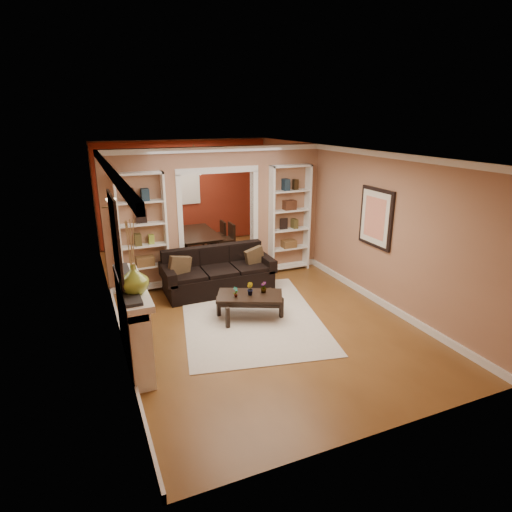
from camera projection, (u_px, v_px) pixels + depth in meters
name	position (u px, v px, depth m)	size (l,w,h in m)	color
floor	(240.00, 297.00, 8.09)	(8.00, 8.00, 0.00)	brown
ceiling	(238.00, 151.00, 7.25)	(8.00, 8.00, 0.00)	white
wall_back	(185.00, 193.00, 11.17)	(8.00, 8.00, 0.00)	#A77558
wall_front	(384.00, 322.00, 4.17)	(8.00, 8.00, 0.00)	#A77558
wall_left	(107.00, 242.00, 6.84)	(8.00, 8.00, 0.00)	#A77558
wall_right	(344.00, 217.00, 8.50)	(8.00, 8.00, 0.00)	#A77558
partition_wall	(218.00, 214.00, 8.72)	(4.50, 0.15, 2.70)	#A77558
red_back_panel	(185.00, 194.00, 11.15)	(4.44, 0.04, 2.64)	maroon
dining_window	(185.00, 185.00, 11.04)	(0.78, 0.03, 0.98)	#8CA5CC
area_rug	(250.00, 316.00, 7.31)	(2.24, 3.13, 0.01)	beige
sofa	(218.00, 271.00, 8.26)	(2.13, 0.92, 0.83)	black
pillow_left	(179.00, 267.00, 7.90)	(0.41, 0.12, 0.41)	brown
pillow_right	(255.00, 258.00, 8.46)	(0.38, 0.11, 0.38)	brown
coffee_table	(250.00, 306.00, 7.23)	(1.08, 0.59, 0.41)	black
plant_left	(236.00, 292.00, 7.05)	(0.10, 0.06, 0.18)	#336626
plant_center	(250.00, 289.00, 7.13)	(0.12, 0.10, 0.21)	#336626
plant_right	(264.00, 287.00, 7.23)	(0.11, 0.11, 0.19)	#336626
bookshelf_left	(143.00, 234.00, 8.06)	(0.90, 0.30, 2.30)	white
bookshelf_right	(289.00, 219.00, 9.21)	(0.90, 0.30, 2.30)	white
fireplace	(135.00, 323.00, 5.82)	(0.32, 1.70, 1.16)	white
vase	(134.00, 279.00, 5.27)	(0.36, 0.36, 0.38)	#89A435
mirror	(115.00, 238.00, 5.39)	(0.03, 0.95, 1.10)	silver
wall_sconce	(108.00, 205.00, 7.20)	(0.18, 0.18, 0.22)	#FFE0A5
framed_art	(376.00, 218.00, 7.55)	(0.04, 0.85, 1.05)	black
dining_table	(198.00, 244.00, 10.41)	(0.93, 1.67, 0.59)	black
dining_chair_nw	(178.00, 243.00, 9.89)	(0.45, 0.45, 0.92)	black
dining_chair_ne	(223.00, 240.00, 10.31)	(0.41, 0.41, 0.83)	black
dining_chair_sw	(172.00, 238.00, 10.43)	(0.41, 0.41, 0.84)	black
dining_chair_se	(216.00, 235.00, 10.85)	(0.37, 0.37, 0.75)	black
chandelier	(197.00, 173.00, 9.82)	(0.50, 0.50, 0.30)	#3B2D1A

